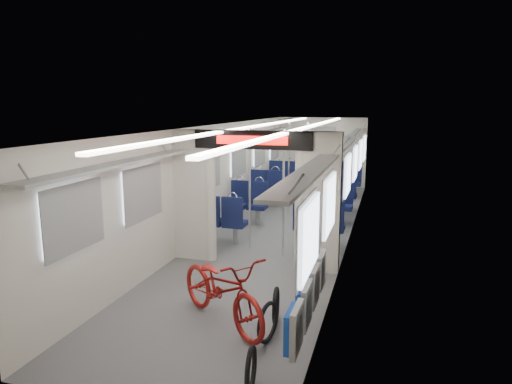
% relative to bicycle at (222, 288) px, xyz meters
% --- Properties ---
extents(carriage, '(12.00, 12.02, 2.31)m').
position_rel_bicycle_xyz_m(carriage, '(-0.24, 3.96, 1.03)').
color(carriage, '#515456').
rests_on(carriage, ground).
extents(bicycle, '(1.80, 1.58, 0.94)m').
position_rel_bicycle_xyz_m(bicycle, '(0.00, 0.00, 0.00)').
color(bicycle, maroon).
rests_on(bicycle, ground).
extents(flip_bench, '(0.12, 2.07, 0.47)m').
position_rel_bicycle_xyz_m(flip_bench, '(1.11, -0.16, 0.11)').
color(flip_bench, gray).
rests_on(flip_bench, carriage).
extents(bike_hoop_a, '(0.10, 0.46, 0.45)m').
position_rel_bicycle_xyz_m(bike_hoop_a, '(0.75, -1.22, -0.27)').
color(bike_hoop_a, black).
rests_on(bike_hoop_a, ground).
extents(bike_hoop_b, '(0.15, 0.49, 0.49)m').
position_rel_bicycle_xyz_m(bike_hoop_b, '(0.67, -0.28, -0.25)').
color(bike_hoop_b, black).
rests_on(bike_hoop_b, ground).
extents(bike_hoop_c, '(0.11, 0.48, 0.48)m').
position_rel_bicycle_xyz_m(bike_hoop_c, '(0.65, 0.19, -0.26)').
color(bike_hoop_c, black).
rests_on(bike_hoop_c, ground).
extents(seat_bay_near_left, '(0.89, 1.99, 1.07)m').
position_rel_bicycle_xyz_m(seat_bay_near_left, '(-1.18, 4.05, 0.06)').
color(seat_bay_near_left, '#0C1238').
rests_on(seat_bay_near_left, ground).
extents(seat_bay_near_right, '(0.96, 2.31, 1.17)m').
position_rel_bicycle_xyz_m(seat_bay_near_right, '(0.69, 4.44, 0.10)').
color(seat_bay_near_right, '#0C1238').
rests_on(seat_bay_near_right, ground).
extents(seat_bay_far_left, '(0.93, 2.15, 1.12)m').
position_rel_bicycle_xyz_m(seat_bay_far_left, '(-1.18, 7.60, 0.08)').
color(seat_bay_far_left, '#0C1238').
rests_on(seat_bay_far_left, ground).
extents(seat_bay_far_right, '(0.95, 2.27, 1.16)m').
position_rel_bicycle_xyz_m(seat_bay_far_right, '(0.69, 7.70, 0.10)').
color(seat_bay_far_right, '#0C1238').
rests_on(seat_bay_far_right, ground).
extents(stanchion_near_left, '(0.04, 0.04, 2.30)m').
position_rel_bicycle_xyz_m(stanchion_near_left, '(-0.56, 3.00, 0.68)').
color(stanchion_near_left, silver).
rests_on(stanchion_near_left, ground).
extents(stanchion_near_right, '(0.04, 0.04, 2.30)m').
position_rel_bicycle_xyz_m(stanchion_near_right, '(0.15, 2.74, 0.68)').
color(stanchion_near_right, silver).
rests_on(stanchion_near_right, ground).
extents(stanchion_far_left, '(0.04, 0.04, 2.30)m').
position_rel_bicycle_xyz_m(stanchion_far_left, '(-0.48, 6.08, 0.68)').
color(stanchion_far_left, silver).
rests_on(stanchion_far_left, ground).
extents(stanchion_far_right, '(0.04, 0.04, 2.30)m').
position_rel_bicycle_xyz_m(stanchion_far_right, '(0.04, 5.73, 0.68)').
color(stanchion_far_right, silver).
rests_on(stanchion_far_right, ground).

